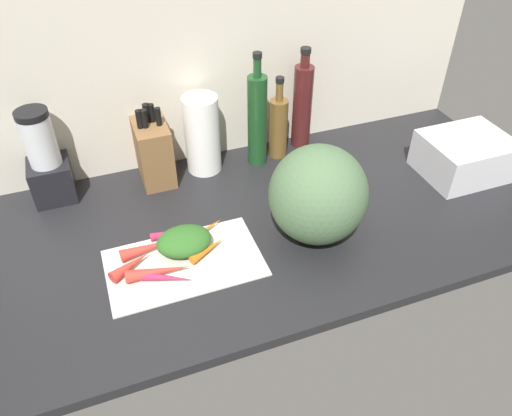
{
  "coord_description": "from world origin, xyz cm",
  "views": [
    {
      "loc": [
        -40.87,
        -100.41,
        92.25
      ],
      "look_at": [
        -7.38,
        -10.18,
        12.91
      ],
      "focal_mm": 34.77,
      "sensor_mm": 36.0,
      "label": 1
    }
  ],
  "objects_px": {
    "carrot_3": "(166,278)",
    "knife_block": "(153,150)",
    "blender_appliance": "(47,162)",
    "dish_rack": "(465,156)",
    "carrot_1": "(158,272)",
    "paper_towel_roll": "(202,135)",
    "bottle_1": "(278,126)",
    "bottle_0": "(257,120)",
    "winter_squash": "(318,195)",
    "carrot_2": "(130,266)",
    "cutting_board": "(184,262)",
    "carrot_4": "(200,233)",
    "carrot_5": "(208,249)",
    "carrot_6": "(148,248)",
    "bottle_2": "(302,105)",
    "carrot_0": "(179,233)"
  },
  "relations": [
    {
      "from": "paper_towel_roll",
      "to": "knife_block",
      "type": "bearing_deg",
      "value": 178.46
    },
    {
      "from": "bottle_0",
      "to": "blender_appliance",
      "type": "bearing_deg",
      "value": 177.11
    },
    {
      "from": "carrot_3",
      "to": "carrot_5",
      "type": "height_order",
      "value": "same"
    },
    {
      "from": "cutting_board",
      "to": "carrot_2",
      "type": "relative_size",
      "value": 3.51
    },
    {
      "from": "blender_appliance",
      "to": "dish_rack",
      "type": "xyz_separation_m",
      "value": [
        1.22,
        -0.32,
        -0.06
      ]
    },
    {
      "from": "blender_appliance",
      "to": "bottle_1",
      "type": "relative_size",
      "value": 1.04
    },
    {
      "from": "paper_towel_roll",
      "to": "bottle_0",
      "type": "xyz_separation_m",
      "value": [
        0.17,
        -0.02,
        0.03
      ]
    },
    {
      "from": "carrot_6",
      "to": "bottle_2",
      "type": "bearing_deg",
      "value": 31.23
    },
    {
      "from": "carrot_5",
      "to": "winter_squash",
      "type": "bearing_deg",
      "value": -3.69
    },
    {
      "from": "winter_squash",
      "to": "bottle_2",
      "type": "height_order",
      "value": "bottle_2"
    },
    {
      "from": "winter_squash",
      "to": "blender_appliance",
      "type": "xyz_separation_m",
      "value": [
        -0.66,
        0.42,
        -0.01
      ]
    },
    {
      "from": "carrot_3",
      "to": "knife_block",
      "type": "xyz_separation_m",
      "value": [
        0.07,
        0.45,
        0.08
      ]
    },
    {
      "from": "bottle_0",
      "to": "winter_squash",
      "type": "bearing_deg",
      "value": -86.28
    },
    {
      "from": "carrot_4",
      "to": "carrot_5",
      "type": "distance_m",
      "value": 0.07
    },
    {
      "from": "carrot_5",
      "to": "bottle_0",
      "type": "relative_size",
      "value": 0.3
    },
    {
      "from": "carrot_4",
      "to": "bottle_2",
      "type": "height_order",
      "value": "bottle_2"
    },
    {
      "from": "carrot_0",
      "to": "carrot_6",
      "type": "distance_m",
      "value": 0.1
    },
    {
      "from": "carrot_0",
      "to": "dish_rack",
      "type": "distance_m",
      "value": 0.92
    },
    {
      "from": "cutting_board",
      "to": "carrot_3",
      "type": "bearing_deg",
      "value": -138.31
    },
    {
      "from": "knife_block",
      "to": "paper_towel_roll",
      "type": "distance_m",
      "value": 0.16
    },
    {
      "from": "carrot_2",
      "to": "cutting_board",
      "type": "bearing_deg",
      "value": -7.47
    },
    {
      "from": "bottle_1",
      "to": "bottle_0",
      "type": "bearing_deg",
      "value": -169.5
    },
    {
      "from": "bottle_2",
      "to": "winter_squash",
      "type": "bearing_deg",
      "value": -109.29
    },
    {
      "from": "carrot_5",
      "to": "bottle_2",
      "type": "bearing_deg",
      "value": 42.71
    },
    {
      "from": "paper_towel_roll",
      "to": "carrot_5",
      "type": "bearing_deg",
      "value": -104.5
    },
    {
      "from": "carrot_3",
      "to": "bottle_2",
      "type": "bearing_deg",
      "value": 39.65
    },
    {
      "from": "carrot_4",
      "to": "carrot_3",
      "type": "bearing_deg",
      "value": -133.74
    },
    {
      "from": "dish_rack",
      "to": "carrot_3",
      "type": "bearing_deg",
      "value": -171.83
    },
    {
      "from": "bottle_0",
      "to": "carrot_2",
      "type": "bearing_deg",
      "value": -142.93
    },
    {
      "from": "bottle_0",
      "to": "carrot_1",
      "type": "bearing_deg",
      "value": -135.58
    },
    {
      "from": "carrot_3",
      "to": "blender_appliance",
      "type": "relative_size",
      "value": 0.47
    },
    {
      "from": "carrot_1",
      "to": "carrot_2",
      "type": "xyz_separation_m",
      "value": [
        -0.06,
        0.05,
        -0.0
      ]
    },
    {
      "from": "carrot_1",
      "to": "bottle_0",
      "type": "height_order",
      "value": "bottle_0"
    },
    {
      "from": "carrot_6",
      "to": "winter_squash",
      "type": "xyz_separation_m",
      "value": [
        0.44,
        -0.07,
        0.11
      ]
    },
    {
      "from": "cutting_board",
      "to": "carrot_4",
      "type": "relative_size",
      "value": 2.55
    },
    {
      "from": "winter_squash",
      "to": "knife_block",
      "type": "distance_m",
      "value": 0.54
    },
    {
      "from": "carrot_1",
      "to": "carrot_3",
      "type": "distance_m",
      "value": 0.03
    },
    {
      "from": "carrot_3",
      "to": "winter_squash",
      "type": "xyz_separation_m",
      "value": [
        0.42,
        0.04,
        0.11
      ]
    },
    {
      "from": "carrot_3",
      "to": "knife_block",
      "type": "height_order",
      "value": "knife_block"
    },
    {
      "from": "carrot_2",
      "to": "dish_rack",
      "type": "height_order",
      "value": "dish_rack"
    },
    {
      "from": "carrot_5",
      "to": "blender_appliance",
      "type": "height_order",
      "value": "blender_appliance"
    },
    {
      "from": "carrot_1",
      "to": "winter_squash",
      "type": "distance_m",
      "value": 0.45
    },
    {
      "from": "carrot_4",
      "to": "knife_block",
      "type": "bearing_deg",
      "value": 99.27
    },
    {
      "from": "bottle_2",
      "to": "dish_rack",
      "type": "distance_m",
      "value": 0.54
    },
    {
      "from": "winter_squash",
      "to": "bottle_0",
      "type": "height_order",
      "value": "bottle_0"
    },
    {
      "from": "carrot_1",
      "to": "bottle_1",
      "type": "height_order",
      "value": "bottle_1"
    },
    {
      "from": "carrot_3",
      "to": "carrot_2",
      "type": "bearing_deg",
      "value": 137.57
    },
    {
      "from": "carrot_1",
      "to": "paper_towel_roll",
      "type": "bearing_deg",
      "value": 60.71
    },
    {
      "from": "carrot_3",
      "to": "knife_block",
      "type": "relative_size",
      "value": 0.54
    },
    {
      "from": "cutting_board",
      "to": "carrot_3",
      "type": "relative_size",
      "value": 2.94
    }
  ]
}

